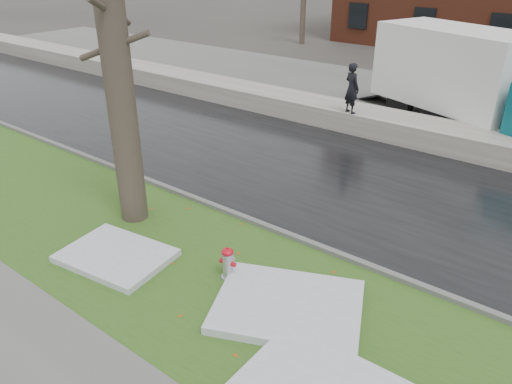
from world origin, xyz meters
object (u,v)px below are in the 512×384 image
Objects in this scene: tree at (115,50)px; worker at (352,88)px; fire_hydrant at (228,262)px; box_truck at (478,81)px.

worker is (1.15, 8.61, -2.40)m from tree.
fire_hydrant is 9.47m from worker.
fire_hydrant is at bearing -74.40° from box_truck.
tree is 4.60× the size of worker.
fire_hydrant is 0.07× the size of box_truck.
box_truck is at bearing 68.51° from tree.
worker is at bearing 95.89° from fire_hydrant.
box_truck is 4.30m from worker.
fire_hydrant is 0.42× the size of worker.
box_truck is (1.05, 11.85, 1.39)m from fire_hydrant.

